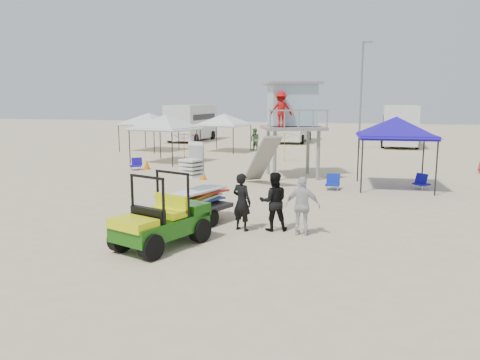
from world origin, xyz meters
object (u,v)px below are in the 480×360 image
(surf_trailer, at_px, (195,195))
(canopy_blue, at_px, (396,120))
(lifeguard_tower, at_px, (292,108))
(man_left, at_px, (242,202))
(utility_cart, at_px, (160,214))

(surf_trailer, bearing_deg, canopy_blue, 53.24)
(canopy_blue, bearing_deg, lifeguard_tower, 159.47)
(man_left, bearing_deg, utility_cart, 74.26)
(utility_cart, relative_size, surf_trailer, 1.01)
(utility_cart, relative_size, canopy_blue, 0.78)
(surf_trailer, relative_size, lifeguard_tower, 0.60)
(utility_cart, relative_size, man_left, 1.63)
(canopy_blue, bearing_deg, man_left, -117.94)
(utility_cart, bearing_deg, surf_trailer, 89.94)
(man_left, distance_m, canopy_blue, 9.32)
(man_left, height_order, canopy_blue, canopy_blue)
(surf_trailer, distance_m, lifeguard_tower, 9.84)
(surf_trailer, distance_m, canopy_blue, 9.85)
(lifeguard_tower, distance_m, canopy_blue, 4.98)
(utility_cart, xyz_separation_m, surf_trailer, (0.00, 2.33, 0.02))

